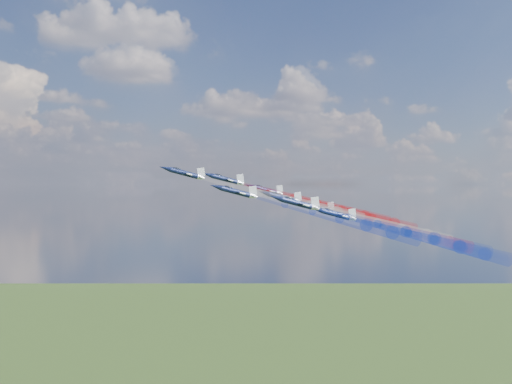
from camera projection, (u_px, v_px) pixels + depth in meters
name	position (u px, v px, depth m)	size (l,w,h in m)	color
jet_lead	(184.00, 173.00, 142.27)	(8.78, 10.98, 2.93)	black
trail_lead	(285.00, 200.00, 146.60)	(3.66, 39.49, 3.66)	white
jet_inner_left	(236.00, 192.00, 136.06)	(8.78, 10.98, 2.93)	black
trail_inner_left	(340.00, 219.00, 140.39)	(3.66, 39.49, 3.66)	#1734C7
jet_inner_right	(225.00, 179.00, 153.77)	(8.78, 10.98, 2.93)	black
trail_inner_right	(317.00, 204.00, 158.10)	(3.66, 39.49, 3.66)	red
jet_outer_left	(297.00, 203.00, 126.85)	(8.78, 10.98, 2.93)	black
trail_outer_left	(406.00, 232.00, 131.18)	(3.66, 39.49, 3.66)	#1734C7
jet_center_third	(282.00, 197.00, 146.61)	(8.78, 10.98, 2.93)	black
trail_center_third	(377.00, 223.00, 150.94)	(3.66, 39.49, 3.66)	white
jet_outer_right	(266.00, 190.00, 166.74)	(8.78, 10.98, 2.93)	black
trail_outer_right	(350.00, 212.00, 171.07)	(3.66, 39.49, 3.66)	red
jet_rear_left	(336.00, 214.00, 139.17)	(8.78, 10.98, 2.93)	black
trail_rear_left	(434.00, 240.00, 143.50)	(3.66, 39.49, 3.66)	#1734C7
jet_rear_right	(316.00, 207.00, 158.49)	(8.78, 10.98, 2.93)	black
trail_rear_right	(404.00, 230.00, 162.82)	(3.66, 39.49, 3.66)	red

